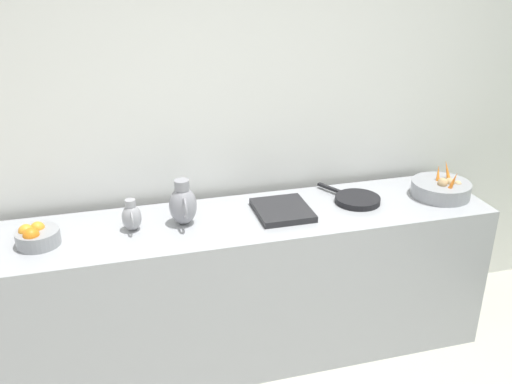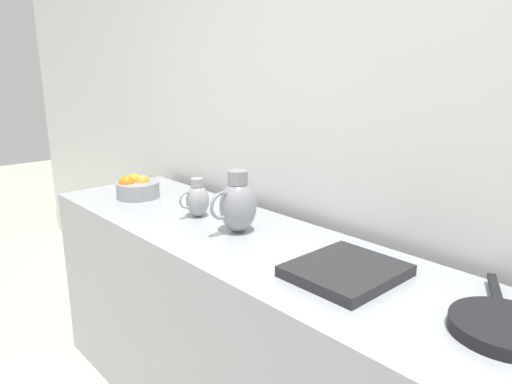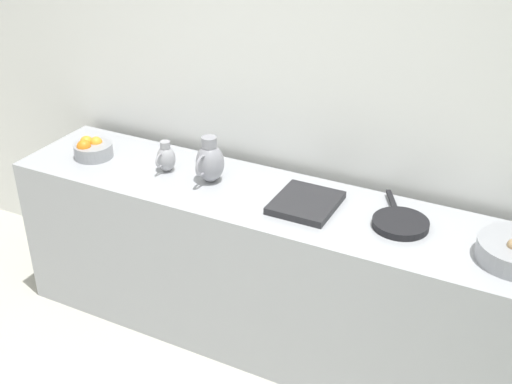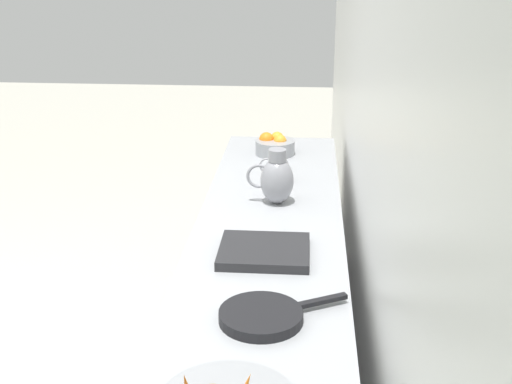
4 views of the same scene
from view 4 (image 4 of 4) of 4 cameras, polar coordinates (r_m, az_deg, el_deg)
tile_wall_left at (r=2.14m, az=11.61°, el=5.33°), size 0.10×8.12×3.00m
prep_counter at (r=3.01m, az=0.94°, el=-11.35°), size 0.62×2.85×0.92m
orange_bowl at (r=3.80m, az=1.56°, el=3.92°), size 0.22×0.22×0.12m
metal_pitcher_tall at (r=3.07m, az=1.72°, el=1.10°), size 0.21×0.15×0.25m
metal_pitcher_short at (r=3.34m, az=1.87°, el=2.07°), size 0.15×0.10×0.17m
counter_sink_basin at (r=2.59m, az=0.69°, el=-4.97°), size 0.34×0.30×0.04m
skillet_on_counter at (r=2.17m, az=0.55°, el=-10.30°), size 0.41×0.28×0.03m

